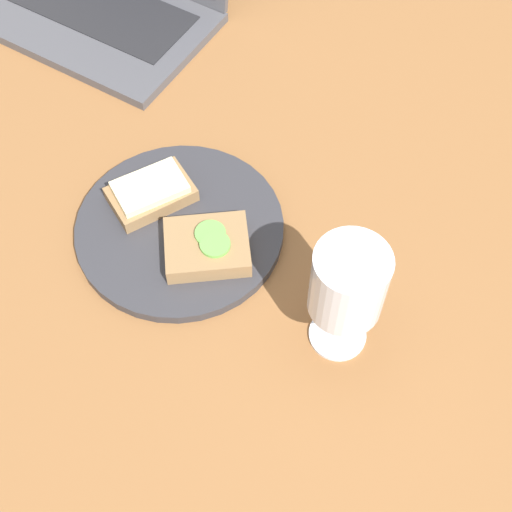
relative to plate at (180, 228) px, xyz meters
The scene contains 5 objects.
wooden_table 3.70cm from the plate, 53.51° to the right, with size 140.00×140.00×3.00cm, color brown.
plate is the anchor object (origin of this frame).
sandwich_with_cucumber 5.43cm from the plate, 16.08° to the right, with size 11.97×11.63×2.69cm.
sandwich_with_cheese 5.44cm from the plate, 163.53° to the left, with size 9.87×11.26×2.75cm.
wine_glass 24.18cm from the plate, ahead, with size 7.37×7.37×15.22cm.
Camera 1 is at (30.19, -33.27, 71.81)cm, focal length 50.00 mm.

